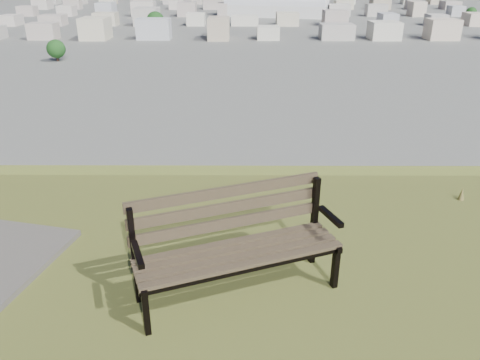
{
  "coord_description": "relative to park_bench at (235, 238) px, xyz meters",
  "views": [
    {
      "loc": [
        -0.57,
        -2.48,
        27.89
      ],
      "look_at": [
        -0.6,
        3.17,
        25.3
      ],
      "focal_mm": 35.0,
      "sensor_mm": 36.0,
      "label": 1
    }
  ],
  "objects": [
    {
      "name": "city_blocks",
      "position": [
        0.64,
        393.17,
        -22.07
      ],
      "size": [
        395.0,
        361.0,
        7.0
      ],
      "color": "beige",
      "rests_on": "ground"
    },
    {
      "name": "city_trees",
      "position": [
        -25.75,
        317.73,
        -20.73
      ],
      "size": [
        406.52,
        387.2,
        9.98
      ],
      "color": "black",
      "rests_on": "ground"
    },
    {
      "name": "arena",
      "position": [
        21.24,
        298.2,
        -19.59
      ],
      "size": [
        64.53,
        39.69,
        25.37
      ],
      "rotation": [
        0.0,
        0.0,
        -0.25
      ],
      "color": "silver",
      "rests_on": "ground"
    },
    {
      "name": "park_bench",
      "position": [
        0.0,
        0.0,
        0.0
      ],
      "size": [
        2.01,
        1.26,
        1.01
      ],
      "rotation": [
        0.0,
        0.0,
        0.36
      ],
      "color": "#493B2A",
      "rests_on": "hilltop_mesa"
    }
  ]
}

